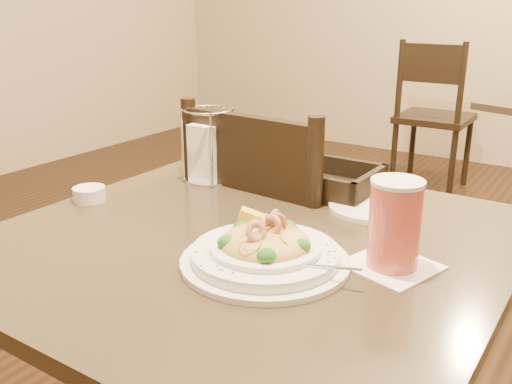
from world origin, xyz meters
The scene contains 9 objects.
main_table centered at (0.00, 0.00, 0.50)m, with size 0.90×0.90×0.74m.
dining_chair_near centered at (-0.15, 0.35, 0.50)m, with size 0.45×0.45×0.93m.
dining_chair_far centered at (-0.47, 2.67, 0.50)m, with size 0.43×0.43×0.93m.
pasta_bowl centered at (0.09, -0.09, 0.76)m, with size 0.31×0.28×0.09m.
drink_glass centered at (0.27, 0.02, 0.81)m, with size 0.16×0.16×0.15m.
bread_basket centered at (0.00, 0.31, 0.76)m, with size 0.22×0.18×0.06m.
napkin_caddy centered at (-0.27, 0.22, 0.81)m, with size 0.11×0.11×0.18m.
side_plate centered at (0.13, 0.25, 0.74)m, with size 0.18×0.18×0.01m, color white.
butter_ramekin centered at (-0.40, -0.03, 0.75)m, with size 0.07×0.07×0.03m, color white.
Camera 1 is at (0.55, -0.81, 1.15)m, focal length 40.00 mm.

